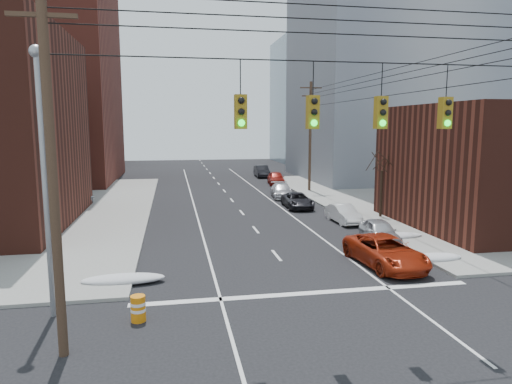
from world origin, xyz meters
name	(u,v)px	position (x,y,z in m)	size (l,w,h in m)	color
ground	(378,382)	(0.00, 0.00, 0.00)	(160.00, 160.00, 0.00)	black
building_brick_tall	(3,52)	(-24.00, 48.00, 15.00)	(24.00, 20.00, 30.00)	maroon
building_brick_far	(49,130)	(-26.00, 74.00, 6.00)	(22.00, 18.00, 12.00)	#481E15
building_office	(391,79)	(22.00, 44.00, 12.50)	(22.00, 20.00, 25.00)	gray
building_glass	(334,102)	(24.00, 70.00, 11.00)	(20.00, 18.00, 22.00)	gray
utility_pole_left	(51,159)	(-8.50, 3.00, 5.78)	(2.20, 0.28, 11.00)	#473323
utility_pole_far	(310,135)	(8.50, 34.00, 5.78)	(2.20, 0.28, 11.00)	#473323
traffic_signals	(347,110)	(0.10, 2.97, 7.17)	(17.00, 0.42, 2.02)	black
street_light	(43,160)	(-9.50, 6.00, 5.54)	(0.44, 0.44, 9.32)	gray
bare_tree	(381,187)	(9.59, 20.00, 2.32)	(2.09, 2.20, 4.93)	black
snow_nw	(123,279)	(-7.40, 9.00, 0.21)	(3.50, 1.08, 0.42)	silver
snow_ne	(433,258)	(7.40, 9.50, 0.21)	(3.00, 1.08, 0.42)	silver
snow_east_far	(391,236)	(7.40, 14.00, 0.21)	(4.00, 1.08, 0.42)	silver
red_pickup	(385,251)	(4.76, 9.36, 0.72)	(2.37, 5.15, 1.43)	#9D260E
parked_car_a	(380,232)	(6.40, 13.42, 0.67)	(1.59, 3.96, 1.35)	#B7B8BC
parked_car_b	(343,214)	(6.40, 19.09, 0.62)	(1.32, 3.79, 1.25)	white
parked_car_c	(298,201)	(4.80, 25.18, 0.61)	(2.04, 4.42, 1.23)	black
parked_car_d	(282,191)	(4.80, 30.62, 0.66)	(1.84, 4.53, 1.31)	#B5B4B9
parked_car_e	(276,178)	(6.40, 40.05, 0.74)	(1.75, 4.35, 1.48)	maroon
parked_car_f	(262,171)	(6.27, 47.90, 0.76)	(1.61, 4.61, 1.52)	black
lot_car_a	(37,209)	(-14.57, 23.07, 0.93)	(1.66, 4.75, 1.57)	white
lot_car_b	(64,196)	(-14.25, 29.59, 0.83)	(2.24, 4.87, 1.35)	#AAAAAF
construction_barrel	(138,308)	(-6.50, 5.03, 0.47)	(0.66, 0.66, 0.91)	orange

